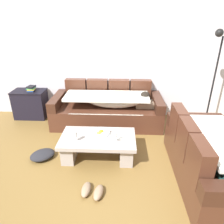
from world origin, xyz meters
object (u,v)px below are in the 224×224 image
Objects in this scene: wine_glass_near_right at (116,135)px; crumpled_garment at (43,155)px; pair_of_shoes at (92,191)px; coffee_table at (98,144)px; side_cabinet at (31,104)px; fruit_bowl at (101,133)px; floor_lamp at (213,76)px; couch_near_window at (210,159)px; open_magazine at (117,136)px; book_stack_on_cabinet at (31,88)px; couch_along_wall at (109,109)px; wine_glass_near_left at (75,135)px.

crumpled_garment is (-1.21, 0.04, -0.44)m from wine_glass_near_right.
crumpled_garment reaches higher than pair_of_shoes.
side_cabinet is (-1.70, 1.45, 0.08)m from coffee_table.
fruit_bowl is 0.14× the size of floor_lamp.
couch_near_window is at bearing -7.69° from crumpled_garment.
couch_near_window is 1.65m from fruit_bowl.
crumpled_garment is (0.78, -1.53, -0.26)m from side_cabinet.
open_magazine is (0.02, 0.15, -0.11)m from wine_glass_near_right.
side_cabinet is at bearing 144.95° from open_magazine.
side_cabinet reaches higher than crumpled_garment.
floor_lamp reaches higher than book_stack_on_cabinet.
wine_glass_near_right is at bearing -38.25° from side_cabinet.
coffee_table is 2.23m from book_stack_on_cabinet.
fruit_bowl reaches higher than crumpled_garment.
open_magazine is (0.21, -1.19, 0.05)m from couch_along_wall.
crumpled_garment is at bearing 174.90° from wine_glass_near_left.
side_cabinet is at bearing 60.53° from couch_near_window.
open_magazine is at bearing -35.24° from side_cabinet.
couch_along_wall reaches higher than fruit_bowl.
side_cabinet is 2.22× the size of pair_of_shoes.
book_stack_on_cabinet is (-1.94, 1.42, 0.31)m from open_magazine.
wine_glass_near_left reaches higher than fruit_bowl.
fruit_bowl is 0.70× the size of crumpled_garment.
wine_glass_near_left is (-0.38, -0.20, 0.08)m from fruit_bowl.
book_stack_on_cabinet is at bearing 138.32° from coffee_table.
book_stack_on_cabinet reaches higher than wine_glass_near_left.
pair_of_shoes is (1.63, -2.25, -0.65)m from book_stack_on_cabinet.
couch_along_wall is 1.90× the size of coffee_table.
book_stack_on_cabinet is (-1.67, 1.39, 0.28)m from fruit_bowl.
wine_glass_near_right is at bearing -145.65° from floor_lamp.
floor_lamp reaches higher than wine_glass_near_right.
crumpled_garment is at bearing -158.35° from floor_lamp.
coffee_table is 0.83m from pair_of_shoes.
couch_along_wall is 8.15× the size of fruit_bowl.
couch_along_wall is at bearing 51.99° from crumpled_garment.
floor_lamp is at bearing -5.14° from book_stack_on_cabinet.
couch_near_window is 5.62× the size of pair_of_shoes.
wine_glass_near_left is 0.73m from crumpled_garment.
book_stack_on_cabinet is at bearing 129.28° from wine_glass_near_left.
crumpled_garment is (-0.96, -0.15, -0.36)m from fruit_bowl.
book_stack_on_cabinet is at bearing 140.72° from wine_glass_near_right.
couch_near_window reaches higher than open_magazine.
coffee_table is at bearing -94.74° from couch_along_wall.
fruit_bowl is at bearing 87.43° from pair_of_shoes.
couch_along_wall reaches higher than book_stack_on_cabinet.
couch_along_wall is 2.15m from floor_lamp.
coffee_table is at bearing -123.93° from fruit_bowl.
book_stack_on_cabinet reaches higher than side_cabinet.
wine_glass_near_right is 2.28m from floor_lamp.
couch_near_window is 10.98× the size of wine_glass_near_left.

